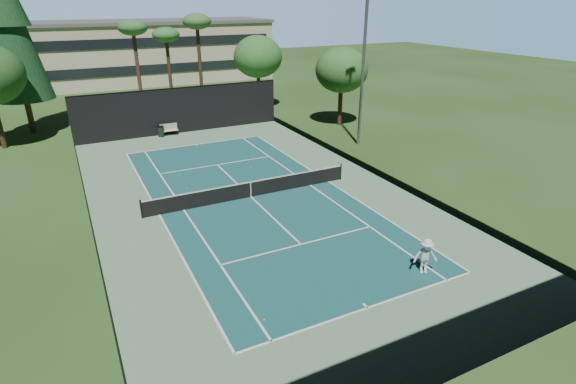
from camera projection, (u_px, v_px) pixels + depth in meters
name	position (u px, v px, depth m)	size (l,w,h in m)	color
ground	(251.00, 197.00, 27.16)	(160.00, 160.00, 0.00)	#274C1C
apron_slab	(251.00, 197.00, 27.16)	(18.00, 32.00, 0.01)	#628C64
court_surface	(251.00, 197.00, 27.15)	(10.97, 23.77, 0.01)	#19524F
court_lines	(251.00, 197.00, 27.15)	(11.07, 23.87, 0.01)	white
tennis_net	(251.00, 189.00, 26.94)	(12.90, 0.10, 1.10)	black
fence	(250.00, 166.00, 26.42)	(18.04, 32.05, 4.03)	black
player	(426.00, 256.00, 19.37)	(1.07, 0.61, 1.65)	white
tennis_ball_a	(264.00, 320.00, 16.73)	(0.06, 0.06, 0.06)	yellow
tennis_ball_b	(187.00, 188.00, 28.35)	(0.06, 0.06, 0.06)	#CCEA35
tennis_ball_c	(251.00, 168.00, 31.77)	(0.06, 0.06, 0.06)	#C8E333
tennis_ball_d	(180.00, 175.00, 30.53)	(0.06, 0.06, 0.06)	#C6E935
park_bench	(169.00, 129.00, 39.26)	(1.50, 0.45, 1.02)	beige
trash_bin	(161.00, 131.00, 38.88)	(0.56, 0.56, 0.95)	black
pine_tree	(8.00, 19.00, 36.48)	(4.80, 4.80, 15.00)	#4B3320
palm_a	(133.00, 31.00, 42.79)	(2.80, 2.80, 9.32)	#4E3121
palm_b	(166.00, 38.00, 46.20)	(2.80, 2.80, 8.42)	#3F2A1B
palm_c	(197.00, 26.00, 44.27)	(2.80, 2.80, 9.77)	#40291B
decid_tree_a	(258.00, 57.00, 47.19)	(5.12, 5.12, 7.62)	#3F2E1B
decid_tree_b	(342.00, 70.00, 40.76)	(4.80, 4.80, 7.14)	#482C1F
campus_building	(126.00, 52.00, 63.23)	(40.50, 12.50, 8.30)	beige
light_pole	(363.00, 64.00, 34.47)	(0.90, 0.25, 12.22)	gray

